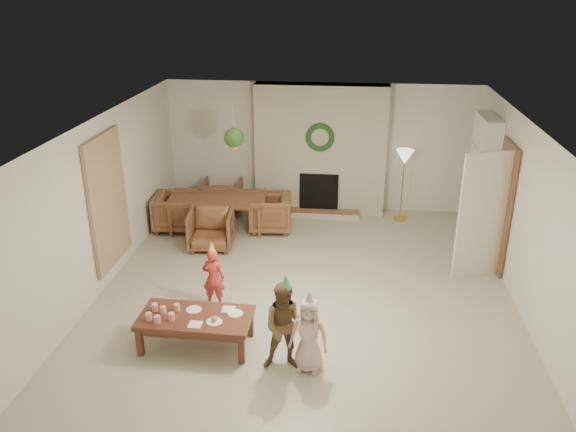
# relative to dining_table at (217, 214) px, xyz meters

# --- Properties ---
(floor) EXTENTS (7.00, 7.00, 0.00)m
(floor) POSITION_rel_dining_table_xyz_m (1.80, -2.14, -0.31)
(floor) COLOR #B7B29E
(floor) RESTS_ON ground
(ceiling) EXTENTS (7.00, 7.00, 0.00)m
(ceiling) POSITION_rel_dining_table_xyz_m (1.80, -2.14, 2.19)
(ceiling) COLOR white
(ceiling) RESTS_ON wall_back
(wall_back) EXTENTS (7.00, 0.00, 7.00)m
(wall_back) POSITION_rel_dining_table_xyz_m (1.80, 1.36, 0.94)
(wall_back) COLOR silver
(wall_back) RESTS_ON floor
(wall_front) EXTENTS (7.00, 0.00, 7.00)m
(wall_front) POSITION_rel_dining_table_xyz_m (1.80, -5.64, 0.94)
(wall_front) COLOR silver
(wall_front) RESTS_ON floor
(wall_left) EXTENTS (0.00, 7.00, 7.00)m
(wall_left) POSITION_rel_dining_table_xyz_m (-1.20, -2.14, 0.94)
(wall_left) COLOR silver
(wall_left) RESTS_ON floor
(wall_right) EXTENTS (0.00, 7.00, 7.00)m
(wall_right) POSITION_rel_dining_table_xyz_m (4.80, -2.14, 0.94)
(wall_right) COLOR silver
(wall_right) RESTS_ON floor
(fireplace_mass) EXTENTS (2.50, 0.40, 2.50)m
(fireplace_mass) POSITION_rel_dining_table_xyz_m (1.80, 1.16, 0.94)
(fireplace_mass) COLOR #5A2818
(fireplace_mass) RESTS_ON floor
(fireplace_hearth) EXTENTS (1.60, 0.30, 0.12)m
(fireplace_hearth) POSITION_rel_dining_table_xyz_m (1.80, 0.81, -0.25)
(fireplace_hearth) COLOR brown
(fireplace_hearth) RESTS_ON floor
(fireplace_firebox) EXTENTS (0.75, 0.12, 0.75)m
(fireplace_firebox) POSITION_rel_dining_table_xyz_m (1.80, 0.98, 0.14)
(fireplace_firebox) COLOR black
(fireplace_firebox) RESTS_ON floor
(fireplace_wreath) EXTENTS (0.54, 0.10, 0.54)m
(fireplace_wreath) POSITION_rel_dining_table_xyz_m (1.80, 0.93, 1.24)
(fireplace_wreath) COLOR #18411B
(fireplace_wreath) RESTS_ON fireplace_mass
(floor_lamp_base) EXTENTS (0.26, 0.26, 0.03)m
(floor_lamp_base) POSITION_rel_dining_table_xyz_m (3.38, 0.86, -0.29)
(floor_lamp_base) COLOR gold
(floor_lamp_base) RESTS_ON floor
(floor_lamp_post) EXTENTS (0.03, 0.03, 1.24)m
(floor_lamp_post) POSITION_rel_dining_table_xyz_m (3.38, 0.86, 0.34)
(floor_lamp_post) COLOR gold
(floor_lamp_post) RESTS_ON floor
(floor_lamp_shade) EXTENTS (0.33, 0.33, 0.28)m
(floor_lamp_shade) POSITION_rel_dining_table_xyz_m (3.38, 0.86, 0.94)
(floor_lamp_shade) COLOR beige
(floor_lamp_shade) RESTS_ON floor_lamp_post
(bookshelf_carcass) EXTENTS (0.30, 1.00, 2.20)m
(bookshelf_carcass) POSITION_rel_dining_table_xyz_m (4.64, 0.16, 0.79)
(bookshelf_carcass) COLOR white
(bookshelf_carcass) RESTS_ON floor
(bookshelf_shelf_a) EXTENTS (0.30, 0.92, 0.03)m
(bookshelf_shelf_a) POSITION_rel_dining_table_xyz_m (4.62, 0.16, 0.14)
(bookshelf_shelf_a) COLOR white
(bookshelf_shelf_a) RESTS_ON bookshelf_carcass
(bookshelf_shelf_b) EXTENTS (0.30, 0.92, 0.03)m
(bookshelf_shelf_b) POSITION_rel_dining_table_xyz_m (4.62, 0.16, 0.54)
(bookshelf_shelf_b) COLOR white
(bookshelf_shelf_b) RESTS_ON bookshelf_carcass
(bookshelf_shelf_c) EXTENTS (0.30, 0.92, 0.03)m
(bookshelf_shelf_c) POSITION_rel_dining_table_xyz_m (4.62, 0.16, 0.94)
(bookshelf_shelf_c) COLOR white
(bookshelf_shelf_c) RESTS_ON bookshelf_carcass
(bookshelf_shelf_d) EXTENTS (0.30, 0.92, 0.03)m
(bookshelf_shelf_d) POSITION_rel_dining_table_xyz_m (4.62, 0.16, 1.34)
(bookshelf_shelf_d) COLOR white
(bookshelf_shelf_d) RESTS_ON bookshelf_carcass
(books_row_lower) EXTENTS (0.20, 0.40, 0.24)m
(books_row_lower) POSITION_rel_dining_table_xyz_m (4.60, 0.01, 0.28)
(books_row_lower) COLOR #A1431D
(books_row_lower) RESTS_ON bookshelf_shelf_a
(books_row_mid) EXTENTS (0.20, 0.44, 0.24)m
(books_row_mid) POSITION_rel_dining_table_xyz_m (4.60, 0.21, 0.68)
(books_row_mid) COLOR navy
(books_row_mid) RESTS_ON bookshelf_shelf_b
(books_row_upper) EXTENTS (0.20, 0.36, 0.22)m
(books_row_upper) POSITION_rel_dining_table_xyz_m (4.60, 0.06, 1.07)
(books_row_upper) COLOR #A97F24
(books_row_upper) RESTS_ON bookshelf_shelf_c
(door_frame) EXTENTS (0.05, 0.86, 2.04)m
(door_frame) POSITION_rel_dining_table_xyz_m (4.76, -0.94, 0.71)
(door_frame) COLOR brown
(door_frame) RESTS_ON floor
(door_leaf) EXTENTS (0.77, 0.32, 2.00)m
(door_leaf) POSITION_rel_dining_table_xyz_m (4.38, -1.32, 0.69)
(door_leaf) COLOR beige
(door_leaf) RESTS_ON floor
(curtain_panel) EXTENTS (0.06, 1.20, 2.00)m
(curtain_panel) POSITION_rel_dining_table_xyz_m (-1.16, -1.94, 0.94)
(curtain_panel) COLOR tan
(curtain_panel) RESTS_ON wall_left
(dining_table) EXTENTS (1.83, 1.13, 0.62)m
(dining_table) POSITION_rel_dining_table_xyz_m (0.00, 0.00, 0.00)
(dining_table) COLOR brown
(dining_table) RESTS_ON floor
(dining_chair_near) EXTENTS (0.79, 0.81, 0.68)m
(dining_chair_near) POSITION_rel_dining_table_xyz_m (0.07, -0.77, 0.03)
(dining_chair_near) COLOR brown
(dining_chair_near) RESTS_ON floor
(dining_chair_far) EXTENTS (0.79, 0.81, 0.68)m
(dining_chair_far) POSITION_rel_dining_table_xyz_m (-0.07, 0.77, 0.03)
(dining_chair_far) COLOR brown
(dining_chair_far) RESTS_ON floor
(dining_chair_left) EXTENTS (0.81, 0.79, 0.68)m
(dining_chair_left) POSITION_rel_dining_table_xyz_m (-0.77, -0.07, 0.03)
(dining_chair_left) COLOR brown
(dining_chair_left) RESTS_ON floor
(dining_chair_right) EXTENTS (0.81, 0.79, 0.68)m
(dining_chair_right) POSITION_rel_dining_table_xyz_m (0.96, 0.08, 0.03)
(dining_chair_right) COLOR brown
(dining_chair_right) RESTS_ON floor
(hanging_plant_cord) EXTENTS (0.01, 0.01, 0.70)m
(hanging_plant_cord) POSITION_rel_dining_table_xyz_m (0.50, -0.64, 1.84)
(hanging_plant_cord) COLOR tan
(hanging_plant_cord) RESTS_ON ceiling
(hanging_plant_pot) EXTENTS (0.16, 0.16, 0.12)m
(hanging_plant_pot) POSITION_rel_dining_table_xyz_m (0.50, -0.64, 1.49)
(hanging_plant_pot) COLOR #A76335
(hanging_plant_pot) RESTS_ON hanging_plant_cord
(hanging_plant_foliage) EXTENTS (0.32, 0.32, 0.32)m
(hanging_plant_foliage) POSITION_rel_dining_table_xyz_m (0.50, -0.64, 1.61)
(hanging_plant_foliage) COLOR #1E4517
(hanging_plant_foliage) RESTS_ON hanging_plant_pot
(coffee_table_top) EXTENTS (1.41, 0.72, 0.06)m
(coffee_table_top) POSITION_rel_dining_table_xyz_m (0.55, -3.58, 0.09)
(coffee_table_top) COLOR #552C1C
(coffee_table_top) RESTS_ON floor
(coffee_table_apron) EXTENTS (1.30, 0.61, 0.09)m
(coffee_table_apron) POSITION_rel_dining_table_xyz_m (0.55, -3.58, 0.01)
(coffee_table_apron) COLOR #552C1C
(coffee_table_apron) RESTS_ON floor
(coffee_leg_fl) EXTENTS (0.08, 0.08, 0.37)m
(coffee_leg_fl) POSITION_rel_dining_table_xyz_m (-0.09, -3.86, -0.13)
(coffee_leg_fl) COLOR #552C1C
(coffee_leg_fl) RESTS_ON floor
(coffee_leg_fr) EXTENTS (0.08, 0.08, 0.37)m
(coffee_leg_fr) POSITION_rel_dining_table_xyz_m (1.18, -3.88, -0.13)
(coffee_leg_fr) COLOR #552C1C
(coffee_leg_fr) RESTS_ON floor
(coffee_leg_bl) EXTENTS (0.08, 0.08, 0.37)m
(coffee_leg_bl) POSITION_rel_dining_table_xyz_m (-0.08, -3.29, -0.13)
(coffee_leg_bl) COLOR #552C1C
(coffee_leg_bl) RESTS_ON floor
(coffee_leg_br) EXTENTS (0.08, 0.08, 0.37)m
(coffee_leg_br) POSITION_rel_dining_table_xyz_m (1.19, -3.31, -0.13)
(coffee_leg_br) COLOR #552C1C
(coffee_leg_br) RESTS_ON floor
(cup_a) EXTENTS (0.08, 0.08, 0.10)m
(cup_a) POSITION_rel_dining_table_xyz_m (0.01, -3.74, 0.17)
(cup_a) COLOR white
(cup_a) RESTS_ON coffee_table_top
(cup_b) EXTENTS (0.08, 0.08, 0.10)m
(cup_b) POSITION_rel_dining_table_xyz_m (0.01, -3.52, 0.17)
(cup_b) COLOR white
(cup_b) RESTS_ON coffee_table_top
(cup_c) EXTENTS (0.08, 0.08, 0.10)m
(cup_c) POSITION_rel_dining_table_xyz_m (0.14, -3.79, 0.17)
(cup_c) COLOR white
(cup_c) RESTS_ON coffee_table_top
(cup_d) EXTENTS (0.08, 0.08, 0.10)m
(cup_d) POSITION_rel_dining_table_xyz_m (0.14, -3.58, 0.17)
(cup_d) COLOR white
(cup_d) RESTS_ON coffee_table_top
(cup_e) EXTENTS (0.08, 0.08, 0.10)m
(cup_e) POSITION_rel_dining_table_xyz_m (0.29, -3.71, 0.17)
(cup_e) COLOR white
(cup_e) RESTS_ON coffee_table_top
(cup_f) EXTENTS (0.08, 0.08, 0.10)m
(cup_f) POSITION_rel_dining_table_xyz_m (0.29, -3.49, 0.17)
(cup_f) COLOR white
(cup_f) RESTS_ON coffee_table_top
(plate_a) EXTENTS (0.20, 0.20, 0.01)m
(plate_a) POSITION_rel_dining_table_xyz_m (0.50, -3.45, 0.13)
(plate_a) COLOR white
(plate_a) RESTS_ON coffee_table_top
(plate_b) EXTENTS (0.20, 0.20, 0.01)m
(plate_b) POSITION_rel_dining_table_xyz_m (0.82, -3.70, 0.13)
(plate_b) COLOR white
(plate_b) RESTS_ON coffee_table_top
(plate_c) EXTENTS (0.20, 0.20, 0.01)m
(plate_c) POSITION_rel_dining_table_xyz_m (1.03, -3.48, 0.13)
(plate_c) COLOR white
(plate_c) RESTS_ON coffee_table_top
(food_scoop) EXTENTS (0.08, 0.08, 0.08)m
(food_scoop) POSITION_rel_dining_table_xyz_m (0.82, -3.70, 0.17)
(food_scoop) COLOR tan
(food_scoop) RESTS_ON plate_b
(napkin_left) EXTENTS (0.16, 0.16, 0.01)m
(napkin_left) POSITION_rel_dining_table_xyz_m (0.60, -3.78, 0.12)
(napkin_left) COLOR #FFBBCA
(napkin_left) RESTS_ON coffee_table_top
(napkin_right) EXTENTS (0.16, 0.16, 0.01)m
(napkin_right) POSITION_rel_dining_table_xyz_m (0.93, -3.40, 0.12)
(napkin_right) COLOR #FFBBCA
(napkin_right) RESTS_ON coffee_table_top
(child_red) EXTENTS (0.33, 0.22, 0.87)m
(child_red) POSITION_rel_dining_table_xyz_m (0.55, -2.62, 0.13)
(child_red) COLOR red
(child_red) RESTS_ON floor
(party_hat_red) EXTENTS (0.16, 0.16, 0.16)m
(party_hat_red) POSITION_rel_dining_table_xyz_m (0.55, -2.62, 0.60)
(party_hat_red) COLOR #FEE854
(party_hat_red) RESTS_ON child_red
(child_plaid) EXTENTS (0.58, 0.47, 1.12)m
(child_plaid) POSITION_rel_dining_table_xyz_m (1.71, -3.89, 0.25)
(child_plaid) COLOR brown
(child_plaid) RESTS_ON floor
(party_hat_plaid) EXTENTS (0.16, 0.16, 0.18)m
(party_hat_plaid) POSITION_rel_dining_table_xyz_m (1.71, -3.89, 0.85)
(party_hat_plaid) COLOR #47A65D
(party_hat_plaid) RESTS_ON child_plaid
(child_pink) EXTENTS (0.49, 0.35, 0.94)m
(child_pink) POSITION_rel_dining_table_xyz_m (1.98, -3.90, 0.16)
(child_pink) COLOR beige
(child_pink) RESTS_ON floor
(party_hat_pink) EXTENTS (0.15, 0.15, 0.17)m
(party_hat_pink) POSITION_rel_dining_table_xyz_m (1.98, -3.90, 0.67)
(party_hat_pink) COLOR #B2B4B9
(party_hat_pink) RESTS_ON child_pink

